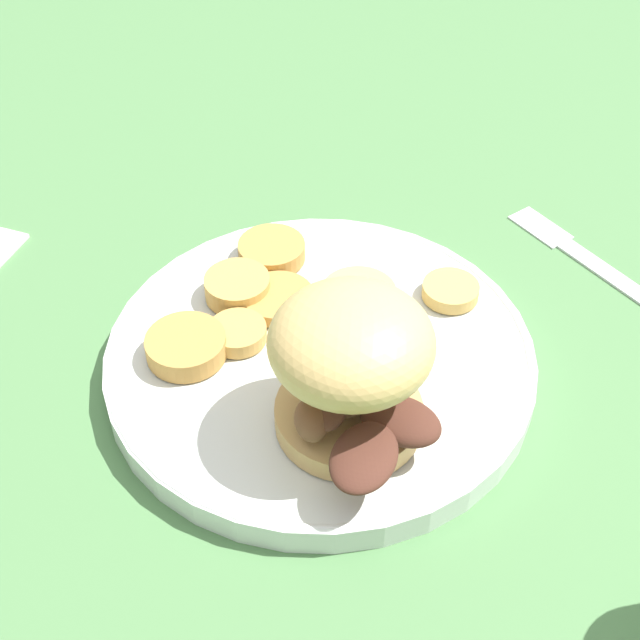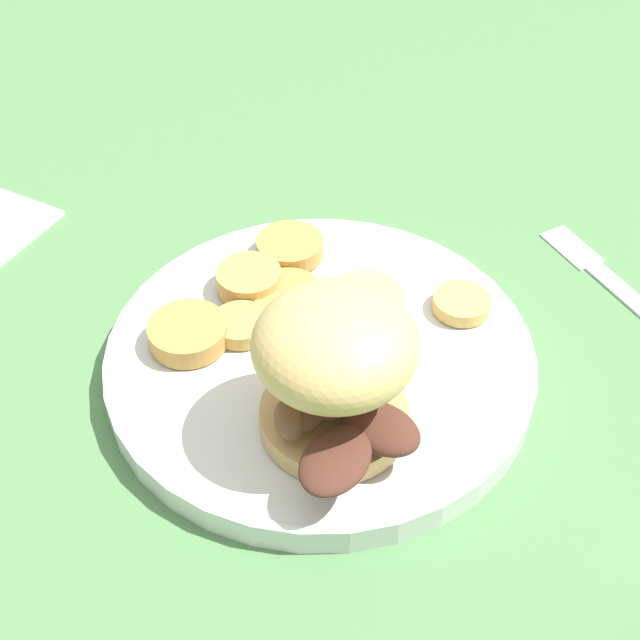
# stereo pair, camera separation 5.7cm
# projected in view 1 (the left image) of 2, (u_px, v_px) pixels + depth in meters

# --- Properties ---
(ground_plane) EXTENTS (4.00, 4.00, 0.00)m
(ground_plane) POSITION_uv_depth(u_px,v_px,m) (320.00, 370.00, 0.60)
(ground_plane) COLOR #4C7A47
(dinner_plate) EXTENTS (0.28, 0.28, 0.02)m
(dinner_plate) POSITION_uv_depth(u_px,v_px,m) (320.00, 357.00, 0.59)
(dinner_plate) COLOR silver
(dinner_plate) RESTS_ON ground_plane
(sandwich) EXTENTS (0.11, 0.11, 0.10)m
(sandwich) POSITION_uv_depth(u_px,v_px,m) (352.00, 367.00, 0.50)
(sandwich) COLOR tan
(sandwich) RESTS_ON dinner_plate
(potato_round_0) EXTENTS (0.05, 0.05, 0.02)m
(potato_round_0) POSITION_uv_depth(u_px,v_px,m) (359.00, 299.00, 0.61)
(potato_round_0) COLOR #DBB766
(potato_round_0) RESTS_ON dinner_plate
(potato_round_1) EXTENTS (0.05, 0.05, 0.01)m
(potato_round_1) POSITION_uv_depth(u_px,v_px,m) (186.00, 346.00, 0.58)
(potato_round_1) COLOR #BC8942
(potato_round_1) RESTS_ON dinner_plate
(potato_round_2) EXTENTS (0.04, 0.04, 0.01)m
(potato_round_2) POSITION_uv_depth(u_px,v_px,m) (238.00, 333.00, 0.59)
(potato_round_2) COLOR tan
(potato_round_2) RESTS_ON dinner_plate
(potato_round_3) EXTENTS (0.05, 0.05, 0.02)m
(potato_round_3) POSITION_uv_depth(u_px,v_px,m) (239.00, 286.00, 0.62)
(potato_round_3) COLOR tan
(potato_round_3) RESTS_ON dinner_plate
(potato_round_4) EXTENTS (0.05, 0.05, 0.01)m
(potato_round_4) POSITION_uv_depth(u_px,v_px,m) (272.00, 251.00, 0.65)
(potato_round_4) COLOR #BC8942
(potato_round_4) RESTS_ON dinner_plate
(potato_round_5) EXTENTS (0.05, 0.05, 0.01)m
(potato_round_5) POSITION_uv_depth(u_px,v_px,m) (278.00, 299.00, 0.61)
(potato_round_5) COLOR #BC8942
(potato_round_5) RESTS_ON dinner_plate
(potato_round_6) EXTENTS (0.04, 0.04, 0.01)m
(potato_round_6) POSITION_uv_depth(u_px,v_px,m) (451.00, 291.00, 0.62)
(potato_round_6) COLOR tan
(potato_round_6) RESTS_ON dinner_plate
(fork) EXTENTS (0.05, 0.16, 0.00)m
(fork) POSITION_uv_depth(u_px,v_px,m) (591.00, 261.00, 0.68)
(fork) COLOR silver
(fork) RESTS_ON ground_plane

